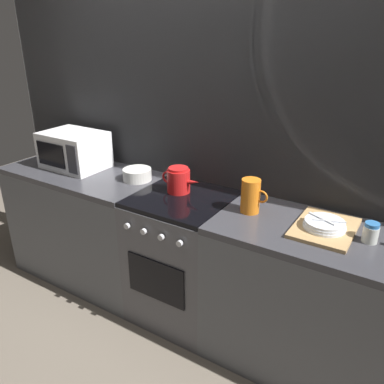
{
  "coord_description": "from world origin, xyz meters",
  "views": [
    {
      "loc": [
        1.25,
        -1.88,
        1.9
      ],
      "look_at": [
        0.07,
        0.0,
        0.95
      ],
      "focal_mm": 36.51,
      "sensor_mm": 36.0,
      "label": 1
    }
  ],
  "objects": [
    {
      "name": "stove_unit",
      "position": [
        -0.0,
        -0.0,
        0.45
      ],
      "size": [
        0.6,
        0.63,
        0.9
      ],
      "color": "#4C4C51",
      "rests_on": "ground_plane"
    },
    {
      "name": "microwave",
      "position": [
        -1.0,
        0.04,
        1.04
      ],
      "size": [
        0.46,
        0.35,
        0.27
      ],
      "color": "white",
      "rests_on": "counter_left"
    },
    {
      "name": "counter_left",
      "position": [
        -0.9,
        0.0,
        0.45
      ],
      "size": [
        1.2,
        0.6,
        0.9
      ],
      "color": "#515459",
      "rests_on": "ground_plane"
    },
    {
      "name": "mixing_bowl",
      "position": [
        -0.43,
        0.08,
        0.94
      ],
      "size": [
        0.2,
        0.2,
        0.08
      ],
      "primitive_type": "cylinder",
      "color": "silver",
      "rests_on": "counter_left"
    },
    {
      "name": "dish_pile",
      "position": [
        0.88,
        0.03,
        0.92
      ],
      "size": [
        0.3,
        0.4,
        0.07
      ],
      "color": "tan",
      "rests_on": "counter_right"
    },
    {
      "name": "spice_jar",
      "position": [
        1.1,
        0.03,
        0.95
      ],
      "size": [
        0.08,
        0.08,
        0.1
      ],
      "color": "silver",
      "rests_on": "counter_right"
    },
    {
      "name": "ground_plane",
      "position": [
        0.0,
        0.0,
        0.0
      ],
      "size": [
        8.0,
        8.0,
        0.0
      ],
      "primitive_type": "plane",
      "color": "#6B6054"
    },
    {
      "name": "kettle",
      "position": [
        -0.06,
        0.06,
        0.98
      ],
      "size": [
        0.28,
        0.15,
        0.17
      ],
      "color": "red",
      "rests_on": "stove_unit"
    },
    {
      "name": "counter_right",
      "position": [
        0.9,
        0.0,
        0.45
      ],
      "size": [
        1.2,
        0.6,
        0.9
      ],
      "color": "#515459",
      "rests_on": "ground_plane"
    },
    {
      "name": "back_wall",
      "position": [
        0.0,
        0.32,
        1.2
      ],
      "size": [
        3.6,
        0.05,
        2.4
      ],
      "color": "gray",
      "rests_on": "ground_plane"
    },
    {
      "name": "pitcher",
      "position": [
        0.45,
        0.03,
        1.0
      ],
      "size": [
        0.16,
        0.11,
        0.2
      ],
      "color": "orange",
      "rests_on": "counter_right"
    }
  ]
}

